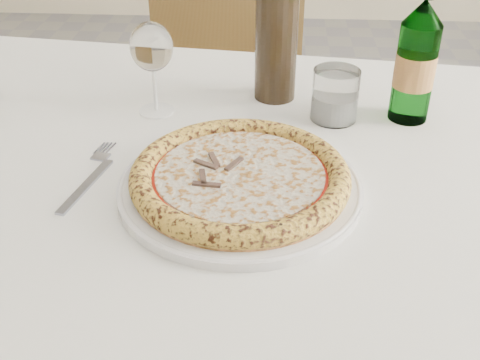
{
  "coord_description": "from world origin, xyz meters",
  "views": [
    {
      "loc": [
        -0.17,
        -0.89,
        1.25
      ],
      "look_at": [
        -0.21,
        -0.16,
        0.78
      ],
      "focal_mm": 45.0,
      "sensor_mm": 36.0,
      "label": 1
    }
  ],
  "objects_px": {
    "tumbler": "(335,98)",
    "beer_bottle": "(416,61)",
    "pizza": "(240,176)",
    "wine_bottle": "(277,28)",
    "wine_glass": "(152,49)",
    "plate": "(240,186)",
    "dining_table": "(244,198)",
    "chair_far": "(230,81)"
  },
  "relations": [
    {
      "from": "tumbler",
      "to": "beer_bottle",
      "type": "height_order",
      "value": "beer_bottle"
    },
    {
      "from": "pizza",
      "to": "beer_bottle",
      "type": "height_order",
      "value": "beer_bottle"
    },
    {
      "from": "pizza",
      "to": "wine_bottle",
      "type": "height_order",
      "value": "wine_bottle"
    },
    {
      "from": "tumbler",
      "to": "wine_bottle",
      "type": "height_order",
      "value": "wine_bottle"
    },
    {
      "from": "beer_bottle",
      "to": "wine_glass",
      "type": "bearing_deg",
      "value": -179.42
    },
    {
      "from": "plate",
      "to": "pizza",
      "type": "xyz_separation_m",
      "value": [
        -0.0,
        0.0,
        0.02
      ]
    },
    {
      "from": "pizza",
      "to": "wine_bottle",
      "type": "relative_size",
      "value": 1.01
    },
    {
      "from": "dining_table",
      "to": "pizza",
      "type": "relative_size",
      "value": 5.15
    },
    {
      "from": "tumbler",
      "to": "wine_bottle",
      "type": "relative_size",
      "value": 0.29
    },
    {
      "from": "chair_far",
      "to": "pizza",
      "type": "relative_size",
      "value": 2.92
    },
    {
      "from": "dining_table",
      "to": "tumbler",
      "type": "relative_size",
      "value": 17.9
    },
    {
      "from": "plate",
      "to": "wine_bottle",
      "type": "relative_size",
      "value": 1.12
    },
    {
      "from": "pizza",
      "to": "tumbler",
      "type": "height_order",
      "value": "tumbler"
    },
    {
      "from": "dining_table",
      "to": "pizza",
      "type": "bearing_deg",
      "value": -90.0
    },
    {
      "from": "dining_table",
      "to": "wine_bottle",
      "type": "bearing_deg",
      "value": 78.75
    },
    {
      "from": "dining_table",
      "to": "tumbler",
      "type": "distance_m",
      "value": 0.24
    },
    {
      "from": "plate",
      "to": "wine_glass",
      "type": "bearing_deg",
      "value": 123.88
    },
    {
      "from": "plate",
      "to": "pizza",
      "type": "height_order",
      "value": "pizza"
    },
    {
      "from": "plate",
      "to": "tumbler",
      "type": "xyz_separation_m",
      "value": [
        0.15,
        0.24,
        0.03
      ]
    },
    {
      "from": "plate",
      "to": "dining_table",
      "type": "bearing_deg",
      "value": 90.0
    },
    {
      "from": "pizza",
      "to": "wine_glass",
      "type": "distance_m",
      "value": 0.32
    },
    {
      "from": "chair_far",
      "to": "plate",
      "type": "height_order",
      "value": "chair_far"
    },
    {
      "from": "tumbler",
      "to": "wine_bottle",
      "type": "xyz_separation_m",
      "value": [
        -0.11,
        0.09,
        0.1
      ]
    },
    {
      "from": "beer_bottle",
      "to": "plate",
      "type": "bearing_deg",
      "value": -138.11
    },
    {
      "from": "dining_table",
      "to": "beer_bottle",
      "type": "relative_size",
      "value": 6.15
    },
    {
      "from": "dining_table",
      "to": "plate",
      "type": "height_order",
      "value": "plate"
    },
    {
      "from": "wine_bottle",
      "to": "plate",
      "type": "bearing_deg",
      "value": -97.89
    },
    {
      "from": "beer_bottle",
      "to": "wine_bottle",
      "type": "bearing_deg",
      "value": 162.61
    },
    {
      "from": "plate",
      "to": "wine_glass",
      "type": "distance_m",
      "value": 0.32
    },
    {
      "from": "plate",
      "to": "tumbler",
      "type": "height_order",
      "value": "tumbler"
    },
    {
      "from": "plate",
      "to": "beer_bottle",
      "type": "relative_size",
      "value": 1.33
    },
    {
      "from": "dining_table",
      "to": "wine_bottle",
      "type": "height_order",
      "value": "wine_bottle"
    },
    {
      "from": "wine_bottle",
      "to": "chair_far",
      "type": "bearing_deg",
      "value": 102.96
    },
    {
      "from": "dining_table",
      "to": "beer_bottle",
      "type": "distance_m",
      "value": 0.37
    },
    {
      "from": "tumbler",
      "to": "chair_far",
      "type": "bearing_deg",
      "value": 109.82
    },
    {
      "from": "dining_table",
      "to": "pizza",
      "type": "xyz_separation_m",
      "value": [
        -0.0,
        -0.1,
        0.11
      ]
    },
    {
      "from": "chair_far",
      "to": "pizza",
      "type": "distance_m",
      "value": 0.94
    },
    {
      "from": "plate",
      "to": "wine_glass",
      "type": "xyz_separation_m",
      "value": [
        -0.17,
        0.25,
        0.11
      ]
    },
    {
      "from": "pizza",
      "to": "beer_bottle",
      "type": "relative_size",
      "value": 1.19
    },
    {
      "from": "wine_glass",
      "to": "tumbler",
      "type": "distance_m",
      "value": 0.33
    },
    {
      "from": "plate",
      "to": "chair_far",
      "type": "bearing_deg",
      "value": 95.48
    },
    {
      "from": "plate",
      "to": "beer_bottle",
      "type": "xyz_separation_m",
      "value": [
        0.28,
        0.25,
        0.1
      ]
    }
  ]
}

